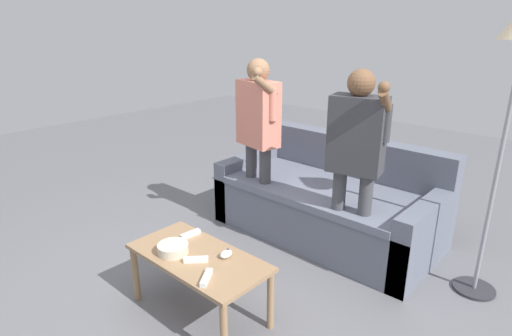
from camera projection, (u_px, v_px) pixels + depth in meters
The scene contains 10 objects.
ground_plane at pixel (216, 307), 2.80m from camera, with size 12.00×12.00×0.00m, color slate.
couch at pixel (329, 203), 3.70m from camera, with size 1.87×0.95×0.82m.
coffee_table at pixel (199, 264), 2.63m from camera, with size 0.92×0.46×0.42m.
snack_bowl at pixel (173, 249), 2.63m from camera, with size 0.19×0.19×0.06m, color beige.
game_remote_nunchuk at pixel (227, 254), 2.58m from camera, with size 0.06×0.09×0.05m.
player_right at pixel (356, 150), 2.93m from camera, with size 0.47×0.30×1.50m.
player_left at pixel (258, 126), 3.55m from camera, with size 0.44×0.37×1.52m.
game_remote_wand_near at pixel (206, 278), 2.35m from camera, with size 0.12×0.15×0.03m.
game_remote_wand_far at pixel (196, 260), 2.53m from camera, with size 0.13×0.13×0.03m.
game_remote_wand_spare at pixel (190, 234), 2.84m from camera, with size 0.05×0.15×0.03m.
Camera 1 is at (1.76, -1.55, 1.79)m, focal length 29.53 mm.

